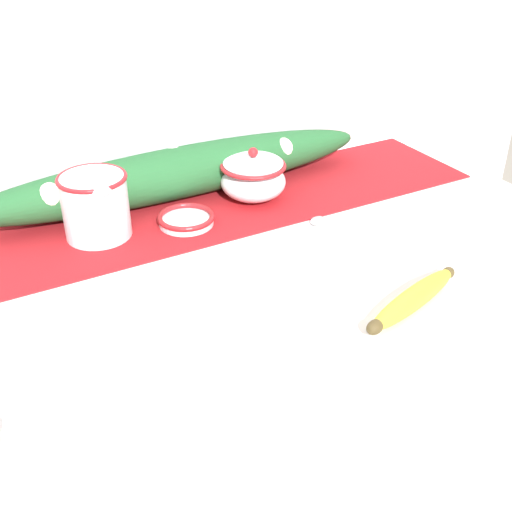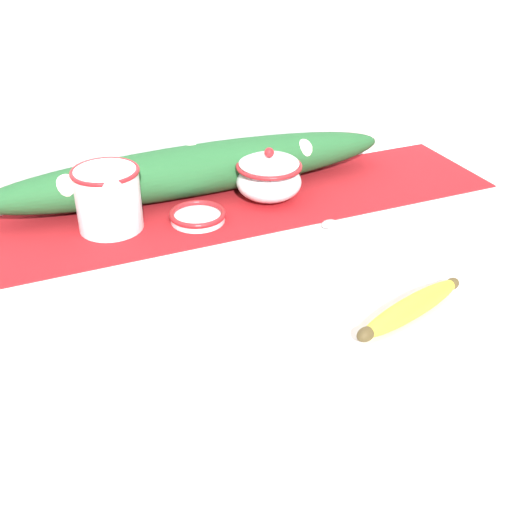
# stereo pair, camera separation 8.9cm
# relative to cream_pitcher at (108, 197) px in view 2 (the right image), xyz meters

# --- Properties ---
(countertop) EXTENTS (1.30, 0.75, 0.86)m
(countertop) POSITION_rel_cream_pitcher_xyz_m (0.19, -0.23, -0.50)
(countertop) COLOR silver
(countertop) RESTS_ON ground_plane
(back_wall) EXTENTS (2.10, 0.04, 2.40)m
(back_wall) POSITION_rel_cream_pitcher_xyz_m (0.19, 0.16, 0.27)
(back_wall) COLOR silver
(back_wall) RESTS_ON ground_plane
(table_runner) EXTENTS (1.19, 0.27, 0.00)m
(table_runner) POSITION_rel_cream_pitcher_xyz_m (0.19, -0.00, -0.06)
(table_runner) COLOR #A8191E
(table_runner) RESTS_ON countertop
(cream_pitcher) EXTENTS (0.12, 0.15, 0.12)m
(cream_pitcher) POSITION_rel_cream_pitcher_xyz_m (0.00, 0.00, 0.00)
(cream_pitcher) COLOR white
(cream_pitcher) RESTS_ON countertop
(sugar_bowl) EXTENTS (0.13, 0.13, 0.11)m
(sugar_bowl) POSITION_rel_cream_pitcher_xyz_m (0.32, -0.00, -0.01)
(sugar_bowl) COLOR white
(sugar_bowl) RESTS_ON countertop
(small_dish) EXTENTS (0.11, 0.11, 0.02)m
(small_dish) POSITION_rel_cream_pitcher_xyz_m (0.16, -0.04, -0.05)
(small_dish) COLOR white
(small_dish) RESTS_ON countertop
(banana) EXTENTS (0.23, 0.10, 0.03)m
(banana) POSITION_rel_cream_pitcher_xyz_m (0.35, -0.45, -0.05)
(banana) COLOR yellow
(banana) RESTS_ON countertop
(spoon) EXTENTS (0.14, 0.08, 0.01)m
(spoon) POSITION_rel_cream_pitcher_xyz_m (0.37, -0.15, -0.06)
(spoon) COLOR #B7B7BC
(spoon) RESTS_ON countertop
(poinsettia_garland) EXTENTS (0.85, 0.11, 0.10)m
(poinsettia_garland) POSITION_rel_cream_pitcher_xyz_m (0.19, 0.08, -0.01)
(poinsettia_garland) COLOR #235B2D
(poinsettia_garland) RESTS_ON countertop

